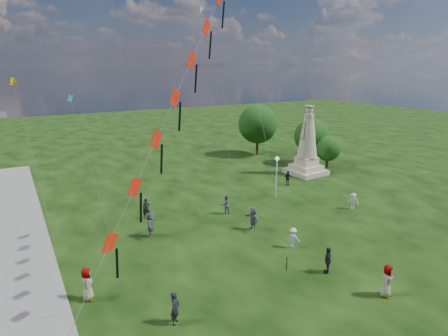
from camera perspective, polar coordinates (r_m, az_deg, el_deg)
statue at (r=43.47m, az=12.56°, el=2.86°), size 4.01×4.01×7.77m
lamppost at (r=35.05m, az=8.05°, el=-0.03°), size 0.37×0.37×3.96m
tree_row at (r=49.93m, az=8.63°, el=5.73°), size 7.75×14.27×6.97m
person_0 at (r=19.27m, az=-7.46°, el=-20.39°), size 0.73×0.73×1.70m
person_2 at (r=26.36m, az=10.45°, el=-10.41°), size 0.91×1.04×1.44m
person_3 at (r=23.85m, az=15.54°, el=-13.35°), size 1.05×1.03×1.66m
person_4 at (r=22.68m, az=23.57°, el=-15.49°), size 1.05×0.88×1.84m
person_5 at (r=27.91m, az=-11.12°, el=-8.46°), size 1.47×1.88×1.86m
person_6 at (r=31.18m, az=-11.75°, el=-6.07°), size 0.73×0.62×1.70m
person_7 at (r=31.48m, az=0.25°, el=-5.58°), size 0.86×0.60×1.64m
person_8 at (r=34.44m, az=19.06°, el=-4.75°), size 0.92×1.04×1.44m
person_9 at (r=39.41m, az=9.67°, el=-1.54°), size 0.96×0.62×1.52m
person_10 at (r=21.89m, az=-20.13°, el=-16.28°), size 0.70×0.98×1.85m
person_11 at (r=28.54m, az=4.43°, el=-7.70°), size 0.79×1.71×1.82m
red_kite_train at (r=18.83m, az=-7.67°, el=9.56°), size 12.67×9.35×16.42m
small_kites at (r=37.95m, az=-6.37°, el=20.10°), size 30.21×13.86×30.56m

